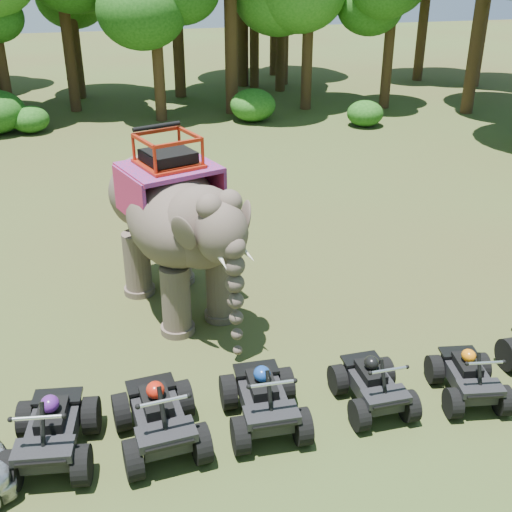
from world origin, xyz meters
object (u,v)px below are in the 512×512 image
object	(u,v)px
atv_1	(158,410)
atv_2	(264,393)
elephant	(174,224)
atv_4	(470,371)
atv_0	(50,424)
atv_3	(374,379)

from	to	relation	value
atv_1	atv_2	distance (m)	1.78
elephant	atv_4	distance (m)	6.69
elephant	atv_0	xyz separation A→B (m)	(-2.57, -4.38, -1.36)
elephant	atv_1	bearing A→B (deg)	-120.34
atv_2	atv_1	bearing A→B (deg)	-176.33
atv_4	atv_1	bearing A→B (deg)	-172.33
atv_0	atv_1	xyz separation A→B (m)	(1.69, -0.08, 0.02)
atv_1	atv_3	xyz separation A→B (m)	(3.79, 0.08, -0.10)
atv_0	atv_1	world-z (taller)	atv_1
atv_1	atv_3	distance (m)	3.79
atv_0	atv_3	xyz separation A→B (m)	(5.48, 0.01, -0.08)
atv_0	atv_3	distance (m)	5.48
atv_0	atv_4	size ratio (longest dim) A/B	1.17
atv_2	atv_0	bearing A→B (deg)	-178.63
atv_4	atv_3	bearing A→B (deg)	-177.09
atv_2	atv_4	world-z (taller)	atv_2
atv_4	atv_2	bearing A→B (deg)	-173.81
elephant	atv_1	distance (m)	4.73
atv_2	atv_4	bearing A→B (deg)	-0.95
atv_0	atv_2	distance (m)	3.48
atv_1	atv_0	bearing A→B (deg)	171.62
elephant	atv_2	distance (m)	4.68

